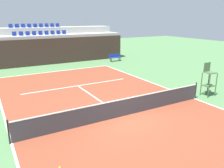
# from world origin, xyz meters

# --- Properties ---
(ground_plane) EXTENTS (80.00, 80.00, 0.00)m
(ground_plane) POSITION_xyz_m (0.00, 0.00, 0.00)
(ground_plane) COLOR #477042
(court_surface) EXTENTS (11.00, 24.00, 0.01)m
(court_surface) POSITION_xyz_m (0.00, 0.00, 0.01)
(court_surface) COLOR brown
(court_surface) RESTS_ON ground_plane
(baseline_far) EXTENTS (11.00, 0.10, 0.00)m
(baseline_far) POSITION_xyz_m (0.00, 11.95, 0.01)
(baseline_far) COLOR white
(baseline_far) RESTS_ON court_surface
(sideline_left) EXTENTS (0.10, 24.00, 0.00)m
(sideline_left) POSITION_xyz_m (-5.45, 0.00, 0.01)
(sideline_left) COLOR white
(sideline_left) RESTS_ON court_surface
(sideline_right) EXTENTS (0.10, 24.00, 0.00)m
(sideline_right) POSITION_xyz_m (5.45, 0.00, 0.01)
(sideline_right) COLOR white
(sideline_right) RESTS_ON court_surface
(service_line_far) EXTENTS (8.26, 0.10, 0.00)m
(service_line_far) POSITION_xyz_m (0.00, 6.40, 0.01)
(service_line_far) COLOR white
(service_line_far) RESTS_ON court_surface
(centre_service_line) EXTENTS (0.10, 6.40, 0.00)m
(centre_service_line) POSITION_xyz_m (0.00, 3.20, 0.01)
(centre_service_line) COLOR white
(centre_service_line) RESTS_ON court_surface
(back_wall) EXTENTS (19.03, 0.30, 2.83)m
(back_wall) POSITION_xyz_m (0.00, 15.73, 1.42)
(back_wall) COLOR #33231E
(back_wall) RESTS_ON ground_plane
(stands_tier_lower) EXTENTS (19.03, 2.40, 3.14)m
(stands_tier_lower) POSITION_xyz_m (0.00, 17.08, 1.57)
(stands_tier_lower) COLOR #9E9E99
(stands_tier_lower) RESTS_ON ground_plane
(stands_tier_upper) EXTENTS (19.03, 2.40, 3.87)m
(stands_tier_upper) POSITION_xyz_m (0.00, 19.48, 1.94)
(stands_tier_upper) COLOR #9E9E99
(stands_tier_upper) RESTS_ON ground_plane
(seating_row_lower) EXTENTS (5.91, 0.44, 0.44)m
(seating_row_lower) POSITION_xyz_m (-0.00, 17.18, 3.26)
(seating_row_lower) COLOR navy
(seating_row_lower) RESTS_ON stands_tier_lower
(seating_row_upper) EXTENTS (5.91, 0.44, 0.44)m
(seating_row_upper) POSITION_xyz_m (-0.00, 19.58, 4.00)
(seating_row_upper) COLOR navy
(seating_row_upper) RESTS_ON stands_tier_upper
(tennis_net) EXTENTS (11.08, 0.08, 1.07)m
(tennis_net) POSITION_xyz_m (0.00, 0.00, 0.51)
(tennis_net) COLOR black
(tennis_net) RESTS_ON court_surface
(umpire_chair) EXTENTS (0.76, 0.66, 2.20)m
(umpire_chair) POSITION_xyz_m (6.70, 0.06, 1.19)
(umpire_chair) COLOR #334C2D
(umpire_chair) RESTS_ON ground_plane
(player_bench) EXTENTS (1.50, 0.40, 0.85)m
(player_bench) POSITION_xyz_m (7.64, 13.77, 0.51)
(player_bench) COLOR navy
(player_bench) RESTS_ON ground_plane
(tennis_ball_0) EXTENTS (0.07, 0.07, 0.07)m
(tennis_ball_0) POSITION_xyz_m (-4.21, -2.58, 0.04)
(tennis_ball_0) COLOR #CCE033
(tennis_ball_0) RESTS_ON court_surface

